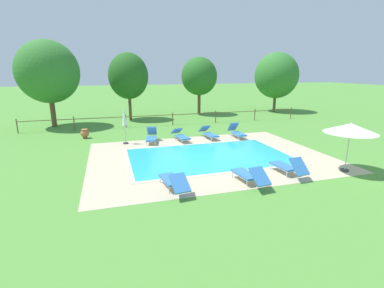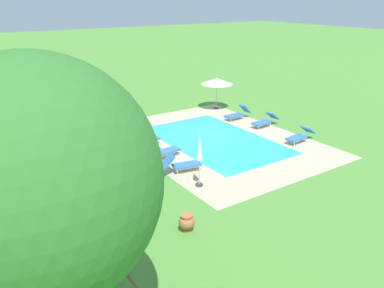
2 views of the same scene
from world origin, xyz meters
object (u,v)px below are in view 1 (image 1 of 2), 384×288
sun_lounger_north_mid (288,166)px  tree_east_mid (276,76)px  sun_lounger_north_near_steps (237,132)px  patio_umbrella_closed_row_mid_west (124,118)px  sun_lounger_north_end (151,136)px  patio_umbrella_open_foreground (351,128)px  terracotta_urn_near_fence (85,133)px  tree_centre (128,76)px  sun_lounger_south_far (173,181)px  tree_west_mid (48,72)px  sun_lounger_south_end (249,175)px  sun_lounger_south_mid (181,135)px  sun_lounger_north_far (209,133)px  tree_far_west (199,76)px

sun_lounger_north_mid → tree_east_mid: (10.55, 17.60, 3.53)m
sun_lounger_north_near_steps → patio_umbrella_closed_row_mid_west: patio_umbrella_closed_row_mid_west is taller
sun_lounger_north_end → patio_umbrella_open_foreground: size_ratio=0.89×
terracotta_urn_near_fence → tree_centre: size_ratio=0.10×
tree_east_mid → sun_lounger_south_far: bearing=-131.5°
patio_umbrella_closed_row_mid_west → tree_west_mid: tree_west_mid is taller
patio_umbrella_closed_row_mid_west → tree_centre: bearing=83.3°
sun_lounger_south_end → sun_lounger_south_mid: bearing=96.3°
sun_lounger_south_end → tree_west_mid: 18.39m
sun_lounger_north_end → sun_lounger_south_mid: bearing=-4.1°
sun_lounger_north_end → sun_lounger_south_far: sun_lounger_north_end is taller
sun_lounger_north_near_steps → sun_lounger_south_far: (-6.12, -7.24, -0.02)m
terracotta_urn_near_fence → tree_east_mid: bearing=21.8°
sun_lounger_north_near_steps → terracotta_urn_near_fence: size_ratio=3.06×
sun_lounger_north_end → tree_east_mid: size_ratio=0.31×
patio_umbrella_open_foreground → patio_umbrella_closed_row_mid_west: (-9.19, 7.90, -0.35)m
sun_lounger_north_far → tree_west_mid: 13.57m
sun_lounger_north_near_steps → sun_lounger_north_far: bearing=172.6°
sun_lounger_north_mid → patio_umbrella_closed_row_mid_west: size_ratio=0.82×
sun_lounger_north_far → sun_lounger_south_end: size_ratio=1.01×
sun_lounger_north_near_steps → tree_centre: 11.96m
sun_lounger_north_far → sun_lounger_south_end: bearing=-98.2°
sun_lounger_south_mid → tree_centre: (-2.42, 9.33, 3.59)m
sun_lounger_north_near_steps → sun_lounger_north_mid: (-0.96, -7.10, -0.01)m
sun_lounger_north_mid → sun_lounger_north_near_steps: bearing=82.3°
sun_lounger_north_far → tree_far_west: (2.77, 10.61, 3.49)m
sun_lounger_south_mid → tree_east_mid: size_ratio=0.33×
tree_west_mid → tree_east_mid: (22.15, 2.79, -0.42)m
sun_lounger_north_near_steps → tree_west_mid: size_ratio=0.28×
patio_umbrella_open_foreground → tree_east_mid: bearing=66.6°
patio_umbrella_closed_row_mid_west → tree_far_west: (8.22, 10.44, 2.24)m
sun_lounger_north_near_steps → tree_east_mid: (9.59, 10.50, 3.52)m
sun_lounger_north_end → tree_centre: tree_centre is taller
sun_lounger_north_far → sun_lounger_south_far: bearing=-119.2°
terracotta_urn_near_fence → tree_west_mid: 6.92m
terracotta_urn_near_fence → sun_lounger_south_far: bearing=-69.1°
sun_lounger_north_mid → patio_umbrella_closed_row_mid_west: (-6.43, 7.52, 1.25)m
sun_lounger_north_far → sun_lounger_north_end: size_ratio=1.04×
sun_lounger_north_near_steps → terracotta_urn_near_fence: 10.28m
sun_lounger_south_mid → tree_far_west: bearing=66.1°
sun_lounger_north_far → terracotta_urn_near_fence: sun_lounger_north_far is taller
sun_lounger_south_far → sun_lounger_south_end: 3.07m
tree_west_mid → tree_centre: 6.49m
patio_umbrella_open_foreground → sun_lounger_north_end: bearing=134.2°
sun_lounger_north_near_steps → terracotta_urn_near_fence: bearing=164.7°
sun_lounger_south_far → sun_lounger_south_end: (3.05, -0.29, 0.01)m
sun_lounger_north_mid → sun_lounger_south_far: bearing=-178.5°
sun_lounger_south_mid → terracotta_urn_near_fence: bearing=157.1°
sun_lounger_south_far → sun_lounger_north_near_steps: bearing=49.8°
sun_lounger_north_end → patio_umbrella_open_foreground: 10.99m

